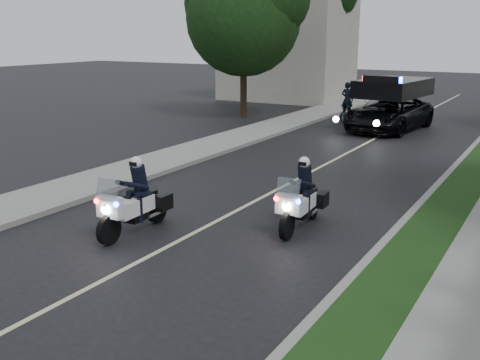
# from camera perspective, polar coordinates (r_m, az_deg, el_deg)

# --- Properties ---
(ground) EXTENTS (120.00, 120.00, 0.00)m
(ground) POSITION_cam_1_polar(r_m,az_deg,el_deg) (13.25, -4.92, -5.47)
(ground) COLOR black
(ground) RESTS_ON ground
(curb_right) EXTENTS (0.20, 60.00, 0.15)m
(curb_right) POSITION_cam_1_polar(r_m,az_deg,el_deg) (20.87, 20.88, 1.31)
(curb_right) COLOR gray
(curb_right) RESTS_ON ground
(grass_verge) EXTENTS (1.20, 60.00, 0.16)m
(grass_verge) POSITION_cam_1_polar(r_m,az_deg,el_deg) (20.78, 22.77, 1.08)
(grass_verge) COLOR #193814
(grass_verge) RESTS_ON ground
(curb_left) EXTENTS (0.20, 60.00, 0.15)m
(curb_left) POSITION_cam_1_polar(r_m,az_deg,el_deg) (23.53, 0.84, 3.71)
(curb_left) COLOR gray
(curb_left) RESTS_ON ground
(sidewalk_left) EXTENTS (2.00, 60.00, 0.16)m
(sidewalk_left) POSITION_cam_1_polar(r_m,az_deg,el_deg) (24.08, -1.45, 3.96)
(sidewalk_left) COLOR gray
(sidewalk_left) RESTS_ON ground
(building_far) EXTENTS (8.00, 6.00, 7.00)m
(building_far) POSITION_cam_1_polar(r_m,az_deg,el_deg) (40.04, 4.82, 13.12)
(building_far) COLOR #A8A396
(building_far) RESTS_ON ground
(lane_marking) EXTENTS (0.12, 50.00, 0.01)m
(lane_marking) POSITION_cam_1_polar(r_m,az_deg,el_deg) (21.87, 10.25, 2.44)
(lane_marking) COLOR #BFB78C
(lane_marking) RESTS_ON ground
(police_moto_left) EXTENTS (0.80, 2.13, 1.79)m
(police_moto_left) POSITION_cam_1_polar(r_m,az_deg,el_deg) (13.57, -10.44, -5.18)
(police_moto_left) COLOR white
(police_moto_left) RESTS_ON ground
(police_moto_right) EXTENTS (0.83, 2.07, 1.72)m
(police_moto_right) POSITION_cam_1_polar(r_m,az_deg,el_deg) (13.70, 6.08, -4.81)
(police_moto_right) COLOR silver
(police_moto_right) RESTS_ON ground
(police_suv) EXTENTS (3.30, 6.04, 2.81)m
(police_suv) POSITION_cam_1_polar(r_m,az_deg,el_deg) (28.11, 14.62, 4.88)
(police_suv) COLOR black
(police_suv) RESTS_ON ground
(bicycle) EXTENTS (0.58, 1.60, 0.84)m
(bicycle) POSITION_cam_1_polar(r_m,az_deg,el_deg) (30.68, 10.62, 5.89)
(bicycle) COLOR black
(bicycle) RESTS_ON ground
(cyclist) EXTENTS (0.71, 0.52, 1.82)m
(cyclist) POSITION_cam_1_polar(r_m,az_deg,el_deg) (30.68, 10.62, 5.89)
(cyclist) COLOR black
(cyclist) RESTS_ON ground
(tree_left_near) EXTENTS (7.31, 7.31, 10.17)m
(tree_left_near) POSITION_cam_1_polar(r_m,az_deg,el_deg) (31.46, 0.35, 6.35)
(tree_left_near) COLOR #153712
(tree_left_near) RESTS_ON ground
(tree_left_far) EXTENTS (7.64, 7.64, 11.93)m
(tree_left_far) POSITION_cam_1_polar(r_m,az_deg,el_deg) (40.31, 5.51, 8.12)
(tree_left_far) COLOR black
(tree_left_far) RESTS_ON ground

